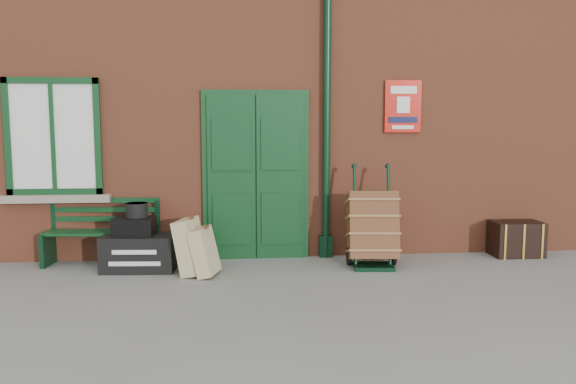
{
  "coord_description": "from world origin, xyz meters",
  "views": [
    {
      "loc": [
        -0.57,
        -6.03,
        1.78
      ],
      "look_at": [
        0.05,
        0.6,
        1.0
      ],
      "focal_mm": 35.0,
      "sensor_mm": 36.0,
      "label": 1
    }
  ],
  "objects": [
    {
      "name": "ground",
      "position": [
        0.0,
        0.0,
        0.0
      ],
      "size": [
        80.0,
        80.0,
        0.0
      ],
      "primitive_type": "plane",
      "color": "gray",
      "rests_on": "ground"
    },
    {
      "name": "station_building",
      "position": [
        -0.0,
        3.49,
        2.16
      ],
      "size": [
        10.3,
        4.3,
        4.36
      ],
      "color": "#A15034",
      "rests_on": "ground"
    },
    {
      "name": "bench",
      "position": [
        -2.3,
        1.32,
        0.44
      ],
      "size": [
        1.46,
        0.57,
        0.88
      ],
      "rotation": [
        0.0,
        0.0,
        -0.09
      ],
      "color": "#103B1A",
      "rests_on": "ground"
    },
    {
      "name": "houdini_trunk",
      "position": [
        -1.77,
        0.94,
        0.22
      ],
      "size": [
        0.92,
        0.55,
        0.44
      ],
      "primitive_type": "cube",
      "rotation": [
        0.0,
        0.0,
        -0.07
      ],
      "color": "black",
      "rests_on": "ground"
    },
    {
      "name": "strongbox",
      "position": [
        -1.82,
        0.94,
        0.55
      ],
      "size": [
        0.51,
        0.39,
        0.22
      ],
      "primitive_type": "cube",
      "rotation": [
        0.0,
        0.0,
        -0.07
      ],
      "color": "black",
      "rests_on": "houdini_trunk"
    },
    {
      "name": "hatbox",
      "position": [
        -1.79,
        0.97,
        0.75
      ],
      "size": [
        0.28,
        0.28,
        0.18
      ],
      "primitive_type": "cylinder",
      "rotation": [
        0.0,
        0.0,
        -0.07
      ],
      "color": "black",
      "rests_on": "strongbox"
    },
    {
      "name": "suitcase_back",
      "position": [
        -1.13,
        0.7,
        0.34
      ],
      "size": [
        0.42,
        0.54,
        0.68
      ],
      "primitive_type": "cube",
      "rotation": [
        0.0,
        -0.18,
        -0.28
      ],
      "color": "tan",
      "rests_on": "ground"
    },
    {
      "name": "suitcase_front",
      "position": [
        -0.95,
        0.6,
        0.3
      ],
      "size": [
        0.4,
        0.49,
        0.59
      ],
      "primitive_type": "cube",
      "rotation": [
        0.0,
        -0.23,
        -0.28
      ],
      "color": "tan",
      "rests_on": "ground"
    },
    {
      "name": "porter_trolley",
      "position": [
        1.16,
        0.9,
        0.49
      ],
      "size": [
        0.68,
        0.72,
        1.27
      ],
      "rotation": [
        0.0,
        0.0,
        -0.1
      ],
      "color": "black",
      "rests_on": "ground"
    },
    {
      "name": "dark_trunk",
      "position": [
        3.28,
        1.25,
        0.24
      ],
      "size": [
        0.67,
        0.45,
        0.48
      ],
      "primitive_type": "cube",
      "rotation": [
        0.0,
        0.0,
        -0.02
      ],
      "color": "black",
      "rests_on": "ground"
    }
  ]
}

